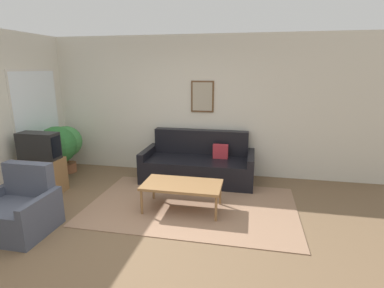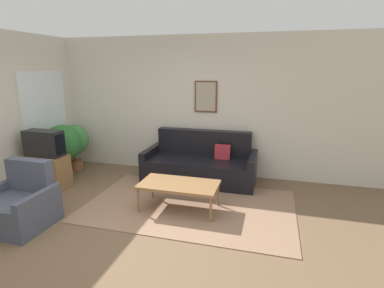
# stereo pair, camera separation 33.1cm
# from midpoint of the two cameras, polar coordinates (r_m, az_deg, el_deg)

# --- Properties ---
(ground_plane) EXTENTS (16.00, 16.00, 0.00)m
(ground_plane) POSITION_cam_midpoint_polar(r_m,az_deg,el_deg) (4.12, -11.07, -16.41)
(ground_plane) COLOR brown
(area_rug) EXTENTS (3.17, 1.96, 0.01)m
(area_rug) POSITION_cam_midpoint_polar(r_m,az_deg,el_deg) (4.75, 1.55, -11.67)
(area_rug) COLOR #937056
(area_rug) RESTS_ON ground_plane
(wall_back) EXTENTS (8.00, 0.09, 2.70)m
(wall_back) POSITION_cam_midpoint_polar(r_m,az_deg,el_deg) (6.02, -0.64, 7.29)
(wall_back) COLOR beige
(wall_back) RESTS_ON ground_plane
(couch) EXTENTS (2.07, 0.90, 0.92)m
(couch) POSITION_cam_midpoint_polar(r_m,az_deg,el_deg) (5.69, 3.29, -3.94)
(couch) COLOR black
(couch) RESTS_ON ground_plane
(coffee_table) EXTENTS (1.17, 0.62, 0.42)m
(coffee_table) POSITION_cam_midpoint_polar(r_m,az_deg,el_deg) (4.50, -0.37, -7.92)
(coffee_table) COLOR olive
(coffee_table) RESTS_ON ground_plane
(tv_stand) EXTENTS (0.70, 0.42, 0.60)m
(tv_stand) POSITION_cam_midpoint_polar(r_m,az_deg,el_deg) (5.83, -24.36, -4.88)
(tv_stand) COLOR olive
(tv_stand) RESTS_ON ground_plane
(tv) EXTENTS (0.67, 0.28, 0.45)m
(tv) POSITION_cam_midpoint_polar(r_m,az_deg,el_deg) (5.69, -24.88, 0.11)
(tv) COLOR black
(tv) RESTS_ON tv_stand
(armchair) EXTENTS (0.85, 0.76, 0.86)m
(armchair) POSITION_cam_midpoint_polar(r_m,az_deg,el_deg) (4.66, -28.33, -10.34)
(armchair) COLOR #474C5B
(armchair) RESTS_ON ground_plane
(potted_plant_tall) EXTENTS (0.69, 0.69, 1.05)m
(potted_plant_tall) POSITION_cam_midpoint_polar(r_m,az_deg,el_deg) (6.10, -21.96, -0.02)
(potted_plant_tall) COLOR beige
(potted_plant_tall) RESTS_ON ground_plane
(potted_plant_by_window) EXTENTS (0.62, 0.62, 0.96)m
(potted_plant_by_window) POSITION_cam_midpoint_polar(r_m,az_deg,el_deg) (6.62, -20.37, 0.48)
(potted_plant_by_window) COLOR #935638
(potted_plant_by_window) RESTS_ON ground_plane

